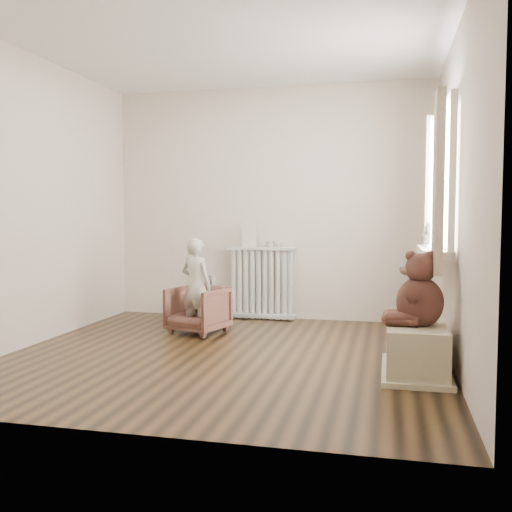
% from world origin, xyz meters
% --- Properties ---
extents(floor, '(3.60, 3.60, 0.01)m').
position_xyz_m(floor, '(0.00, 0.00, 0.00)').
color(floor, black).
rests_on(floor, ground).
extents(ceiling, '(3.60, 3.60, 0.01)m').
position_xyz_m(ceiling, '(0.00, 0.00, 2.60)').
color(ceiling, white).
rests_on(ceiling, ground).
extents(back_wall, '(3.60, 0.02, 2.60)m').
position_xyz_m(back_wall, '(0.00, 1.80, 1.30)').
color(back_wall, silver).
rests_on(back_wall, ground).
extents(front_wall, '(3.60, 0.02, 2.60)m').
position_xyz_m(front_wall, '(0.00, -1.80, 1.30)').
color(front_wall, silver).
rests_on(front_wall, ground).
extents(left_wall, '(0.02, 3.60, 2.60)m').
position_xyz_m(left_wall, '(-1.80, 0.00, 1.30)').
color(left_wall, silver).
rests_on(left_wall, ground).
extents(right_wall, '(0.02, 3.60, 2.60)m').
position_xyz_m(right_wall, '(1.80, 0.00, 1.30)').
color(right_wall, silver).
rests_on(right_wall, ground).
extents(window, '(0.03, 0.90, 1.10)m').
position_xyz_m(window, '(1.76, 0.30, 1.45)').
color(window, white).
rests_on(window, right_wall).
extents(window_sill, '(0.22, 1.10, 0.06)m').
position_xyz_m(window_sill, '(1.67, 0.30, 0.87)').
color(window_sill, silver).
rests_on(window_sill, right_wall).
extents(curtain_left, '(0.06, 0.26, 1.30)m').
position_xyz_m(curtain_left, '(1.65, -0.27, 1.39)').
color(curtain_left, beige).
rests_on(curtain_left, right_wall).
extents(curtain_right, '(0.06, 0.26, 1.30)m').
position_xyz_m(curtain_right, '(1.65, 0.87, 1.39)').
color(curtain_right, beige).
rests_on(curtain_right, right_wall).
extents(radiator, '(0.77, 0.15, 0.81)m').
position_xyz_m(radiator, '(-0.07, 1.68, 0.39)').
color(radiator, silver).
rests_on(radiator, floor).
extents(paper_doll, '(0.17, 0.01, 0.28)m').
position_xyz_m(paper_doll, '(-0.21, 1.68, 0.95)').
color(paper_doll, beige).
rests_on(paper_doll, radiator).
extents(tin_a, '(0.10, 0.10, 0.06)m').
position_xyz_m(tin_a, '(0.03, 1.68, 0.84)').
color(tin_a, '#A59E8C').
rests_on(tin_a, radiator).
extents(tin_b, '(0.08, 0.08, 0.04)m').
position_xyz_m(tin_b, '(0.12, 1.68, 0.84)').
color(tin_b, '#A59E8C').
rests_on(tin_b, radiator).
extents(toy_vanity, '(0.31, 0.22, 0.48)m').
position_xyz_m(toy_vanity, '(-0.72, 1.65, 0.28)').
color(toy_vanity, silver).
rests_on(toy_vanity, floor).
extents(armchair, '(0.62, 0.63, 0.46)m').
position_xyz_m(armchair, '(-0.52, 0.78, 0.23)').
color(armchair, brown).
rests_on(armchair, floor).
extents(child, '(0.39, 0.31, 0.93)m').
position_xyz_m(child, '(-0.52, 0.73, 0.48)').
color(child, beige).
rests_on(child, armchair).
extents(toy_bench, '(0.42, 0.80, 0.37)m').
position_xyz_m(toy_bench, '(1.52, -0.24, 0.20)').
color(toy_bench, beige).
rests_on(toy_bench, floor).
extents(teddy_bear, '(0.45, 0.35, 0.53)m').
position_xyz_m(teddy_bear, '(1.54, -0.31, 0.67)').
color(teddy_bear, '#351B15').
rests_on(teddy_bear, toy_bench).
extents(plush_cat, '(0.21, 0.28, 0.21)m').
position_xyz_m(plush_cat, '(1.66, 0.57, 1.00)').
color(plush_cat, slate).
rests_on(plush_cat, window_sill).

